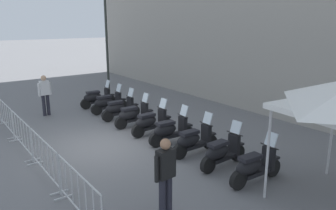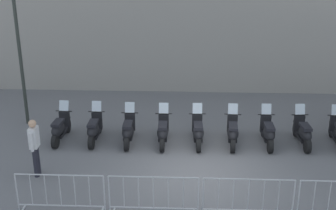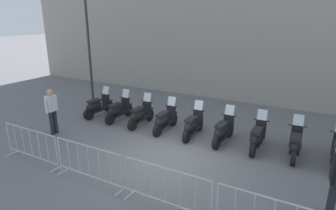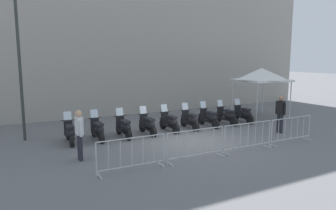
{
  "view_description": "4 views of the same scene",
  "coord_description": "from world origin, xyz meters",
  "px_view_note": "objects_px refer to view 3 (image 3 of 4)",
  "views": [
    {
      "loc": [
        9.78,
        -3.42,
        4.03
      ],
      "look_at": [
        0.4,
        2.26,
        1.16
      ],
      "focal_mm": 35.63,
      "sensor_mm": 36.0,
      "label": 1
    },
    {
      "loc": [
        0.71,
        -11.79,
        6.63
      ],
      "look_at": [
        -1.17,
        2.0,
        1.3
      ],
      "focal_mm": 48.86,
      "sensor_mm": 36.0,
      "label": 2
    },
    {
      "loc": [
        4.52,
        -6.6,
        4.25
      ],
      "look_at": [
        -1.01,
        1.53,
        1.17
      ],
      "focal_mm": 30.58,
      "sensor_mm": 36.0,
      "label": 3
    },
    {
      "loc": [
        -5.66,
        -11.13,
        3.39
      ],
      "look_at": [
        -0.21,
        2.05,
        1.26
      ],
      "focal_mm": 32.57,
      "sensor_mm": 36.0,
      "label": 4
    }
  ],
  "objects_px": {
    "motorcycle_0": "(97,106)",
    "motorcycle_1": "(118,110)",
    "motorcycle_3": "(165,120)",
    "motorcycle_4": "(193,125)",
    "motorcycle_6": "(257,137)",
    "motorcycle_7": "(295,144)",
    "street_lamp": "(87,29)",
    "motorcycle_5": "(223,131)",
    "officer_mid_plaza": "(52,109)",
    "barrier_segment_0": "(31,146)",
    "motorcycle_2": "(140,115)",
    "officer_near_row_end": "(336,179)",
    "barrier_segment_2": "(165,189)",
    "barrier_segment_1": "(89,164)"
  },
  "relations": [
    {
      "from": "motorcycle_3",
      "to": "street_lamp",
      "type": "relative_size",
      "value": 0.28
    },
    {
      "from": "officer_near_row_end",
      "to": "street_lamp",
      "type": "bearing_deg",
      "value": 164.4
    },
    {
      "from": "barrier_segment_2",
      "to": "street_lamp",
      "type": "bearing_deg",
      "value": 148.32
    },
    {
      "from": "barrier_segment_0",
      "to": "officer_near_row_end",
      "type": "relative_size",
      "value": 1.28
    },
    {
      "from": "motorcycle_4",
      "to": "barrier_segment_2",
      "type": "relative_size",
      "value": 0.78
    },
    {
      "from": "officer_mid_plaza",
      "to": "motorcycle_1",
      "type": "bearing_deg",
      "value": 67.18
    },
    {
      "from": "motorcycle_4",
      "to": "street_lamp",
      "type": "relative_size",
      "value": 0.28
    },
    {
      "from": "motorcycle_0",
      "to": "motorcycle_6",
      "type": "distance_m",
      "value": 6.87
    },
    {
      "from": "motorcycle_7",
      "to": "barrier_segment_2",
      "type": "distance_m",
      "value": 4.71
    },
    {
      "from": "officer_near_row_end",
      "to": "officer_mid_plaza",
      "type": "bearing_deg",
      "value": -176.83
    },
    {
      "from": "motorcycle_2",
      "to": "motorcycle_4",
      "type": "height_order",
      "value": "same"
    },
    {
      "from": "motorcycle_0",
      "to": "barrier_segment_0",
      "type": "bearing_deg",
      "value": -69.55
    },
    {
      "from": "motorcycle_4",
      "to": "barrier_segment_1",
      "type": "xyz_separation_m",
      "value": [
        -0.79,
        -4.13,
        0.07
      ]
    },
    {
      "from": "motorcycle_3",
      "to": "officer_near_row_end",
      "type": "height_order",
      "value": "officer_near_row_end"
    },
    {
      "from": "motorcycle_6",
      "to": "officer_mid_plaza",
      "type": "distance_m",
      "value": 7.32
    },
    {
      "from": "barrier_segment_0",
      "to": "motorcycle_6",
      "type": "bearing_deg",
      "value": 40.56
    },
    {
      "from": "motorcycle_3",
      "to": "street_lamp",
      "type": "bearing_deg",
      "value": 168.59
    },
    {
      "from": "motorcycle_1",
      "to": "motorcycle_2",
      "type": "bearing_deg",
      "value": 2.53
    },
    {
      "from": "barrier_segment_0",
      "to": "barrier_segment_1",
      "type": "relative_size",
      "value": 1.0
    },
    {
      "from": "motorcycle_3",
      "to": "motorcycle_4",
      "type": "distance_m",
      "value": 1.15
    },
    {
      "from": "street_lamp",
      "to": "officer_near_row_end",
      "type": "distance_m",
      "value": 11.68
    },
    {
      "from": "motorcycle_3",
      "to": "officer_mid_plaza",
      "type": "distance_m",
      "value": 4.18
    },
    {
      "from": "motorcycle_3",
      "to": "motorcycle_5",
      "type": "relative_size",
      "value": 1.0
    },
    {
      "from": "motorcycle_0",
      "to": "motorcycle_1",
      "type": "bearing_deg",
      "value": 4.85
    },
    {
      "from": "motorcycle_7",
      "to": "barrier_segment_0",
      "type": "distance_m",
      "value": 8.04
    },
    {
      "from": "motorcycle_0",
      "to": "motorcycle_2",
      "type": "bearing_deg",
      "value": 3.69
    },
    {
      "from": "motorcycle_2",
      "to": "barrier_segment_2",
      "type": "bearing_deg",
      "value": -44.26
    },
    {
      "from": "officer_near_row_end",
      "to": "officer_mid_plaza",
      "type": "relative_size",
      "value": 1.0
    },
    {
      "from": "officer_mid_plaza",
      "to": "motorcycle_0",
      "type": "bearing_deg",
      "value": 93.51
    },
    {
      "from": "motorcycle_4",
      "to": "barrier_segment_0",
      "type": "height_order",
      "value": "motorcycle_4"
    },
    {
      "from": "motorcycle_2",
      "to": "motorcycle_6",
      "type": "distance_m",
      "value": 4.58
    },
    {
      "from": "motorcycle_0",
      "to": "motorcycle_3",
      "type": "height_order",
      "value": "same"
    },
    {
      "from": "motorcycle_0",
      "to": "motorcycle_3",
      "type": "relative_size",
      "value": 1.0
    },
    {
      "from": "motorcycle_2",
      "to": "street_lamp",
      "type": "height_order",
      "value": "street_lamp"
    },
    {
      "from": "motorcycle_5",
      "to": "barrier_segment_1",
      "type": "distance_m",
      "value": 4.66
    },
    {
      "from": "motorcycle_0",
      "to": "motorcycle_3",
      "type": "xyz_separation_m",
      "value": [
        3.43,
        0.23,
        0.0
      ]
    },
    {
      "from": "motorcycle_2",
      "to": "street_lamp",
      "type": "xyz_separation_m",
      "value": [
        -4.02,
        1.12,
        3.19
      ]
    },
    {
      "from": "motorcycle_5",
      "to": "officer_mid_plaza",
      "type": "bearing_deg",
      "value": -153.53
    },
    {
      "from": "motorcycle_6",
      "to": "barrier_segment_1",
      "type": "relative_size",
      "value": 0.78
    },
    {
      "from": "motorcycle_3",
      "to": "motorcycle_6",
      "type": "distance_m",
      "value": 3.43
    },
    {
      "from": "motorcycle_3",
      "to": "motorcycle_4",
      "type": "relative_size",
      "value": 1.0
    },
    {
      "from": "motorcycle_5",
      "to": "officer_mid_plaza",
      "type": "relative_size",
      "value": 1.0
    },
    {
      "from": "motorcycle_7",
      "to": "officer_near_row_end",
      "type": "height_order",
      "value": "officer_near_row_end"
    },
    {
      "from": "motorcycle_2",
      "to": "officer_near_row_end",
      "type": "relative_size",
      "value": 1.0
    },
    {
      "from": "motorcycle_3",
      "to": "officer_near_row_end",
      "type": "relative_size",
      "value": 1.0
    },
    {
      "from": "motorcycle_4",
      "to": "street_lamp",
      "type": "bearing_deg",
      "value": 171.83
    },
    {
      "from": "motorcycle_3",
      "to": "barrier_segment_0",
      "type": "relative_size",
      "value": 0.78
    },
    {
      "from": "motorcycle_3",
      "to": "motorcycle_5",
      "type": "bearing_deg",
      "value": 6.28
    },
    {
      "from": "motorcycle_2",
      "to": "motorcycle_7",
      "type": "distance_m",
      "value": 5.73
    },
    {
      "from": "motorcycle_7",
      "to": "street_lamp",
      "type": "xyz_separation_m",
      "value": [
        -9.71,
        0.51,
        3.19
      ]
    }
  ]
}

